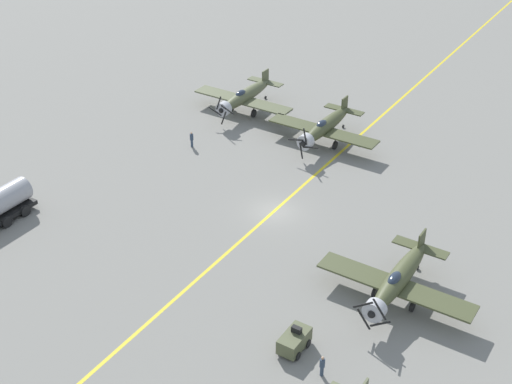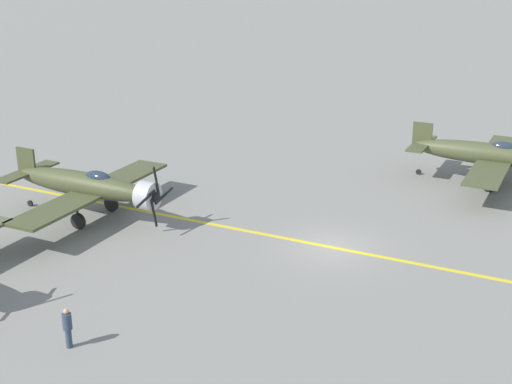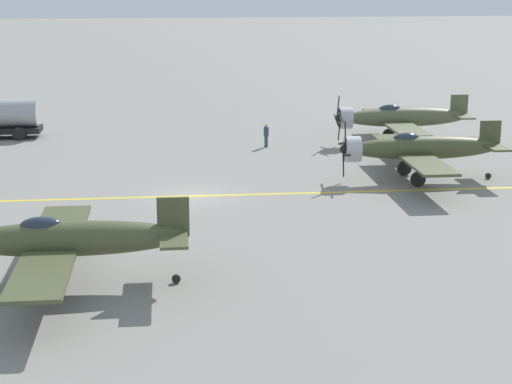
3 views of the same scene
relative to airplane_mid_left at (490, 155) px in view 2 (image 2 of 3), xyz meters
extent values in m
plane|color=gray|center=(14.05, -5.62, -2.01)|extent=(400.00, 400.00, 0.00)
cube|color=yellow|center=(14.05, -5.62, -2.01)|extent=(0.30, 160.00, 0.01)
ellipsoid|color=#464B2D|center=(0.00, -0.41, 0.04)|extent=(1.50, 9.50, 1.42)
ellipsoid|color=#232D3D|center=(0.00, 0.73, 0.60)|extent=(0.80, 1.70, 0.76)
cube|color=#464B2D|center=(0.00, 0.35, -0.30)|extent=(12.00, 2.10, 0.16)
cube|color=#464B2D|center=(0.00, -4.50, 0.19)|extent=(4.40, 1.10, 0.12)
cube|color=#464B2D|center=(0.00, -4.50, 0.84)|extent=(0.14, 1.30, 1.60)
cylinder|color=black|center=(-1.50, 0.35, -0.93)|extent=(0.14, 0.14, 1.26)
cylinder|color=black|center=(-1.50, 0.35, -1.56)|extent=(0.22, 0.90, 0.90)
cylinder|color=black|center=(1.50, 0.35, -0.93)|extent=(0.14, 0.14, 1.26)
cylinder|color=black|center=(1.50, 0.35, -1.56)|extent=(0.22, 0.90, 0.90)
cylinder|color=black|center=(0.00, -4.56, -1.83)|extent=(0.12, 0.36, 0.36)
ellipsoid|color=#454A2B|center=(16.39, -19.89, 0.04)|extent=(1.50, 9.50, 1.42)
cylinder|color=#B7B7BC|center=(16.39, -15.44, 0.04)|extent=(1.58, 0.90, 1.58)
ellipsoid|color=#232D3D|center=(16.39, -18.75, 0.60)|extent=(0.80, 1.70, 0.76)
cube|color=#454A2B|center=(16.39, -19.13, -0.30)|extent=(12.00, 2.10, 0.16)
cube|color=#454A2B|center=(16.39, -23.98, 0.19)|extent=(4.40, 1.10, 0.12)
cube|color=#454A2B|center=(16.39, -23.98, 0.84)|extent=(0.14, 1.30, 1.60)
sphere|color=black|center=(16.39, -14.94, 0.04)|extent=(0.56, 0.56, 0.56)
cube|color=black|center=(16.20, -14.94, 0.89)|extent=(0.51, 0.06, 1.74)
cube|color=black|center=(15.53, -14.94, -0.15)|extent=(1.74, 0.06, 0.51)
cube|color=black|center=(16.58, -14.94, -0.82)|extent=(0.51, 0.06, 1.74)
cube|color=black|center=(17.24, -14.94, 0.23)|extent=(1.74, 0.06, 0.51)
cylinder|color=black|center=(14.89, -19.13, -0.93)|extent=(0.14, 0.14, 1.26)
cylinder|color=black|center=(14.89, -19.13, -1.56)|extent=(0.22, 0.90, 0.90)
cylinder|color=black|center=(17.89, -19.13, -0.93)|extent=(0.14, 0.14, 1.26)
cylinder|color=black|center=(17.89, -19.13, -1.56)|extent=(0.22, 0.90, 0.90)
cylinder|color=black|center=(16.39, -24.04, -1.83)|extent=(0.12, 0.36, 0.36)
cylinder|color=#334256|center=(27.70, -11.53, -1.61)|extent=(0.25, 0.25, 0.81)
cylinder|color=#334256|center=(27.70, -11.53, -0.86)|extent=(0.37, 0.37, 0.68)
sphere|color=tan|center=(27.70, -11.53, -0.41)|extent=(0.22, 0.22, 0.22)
camera|label=1|loc=(-13.43, 40.32, 33.01)|focal=50.00mm
camera|label=2|loc=(46.36, 5.92, 13.30)|focal=50.00mm
camera|label=3|loc=(-33.24, -4.36, 10.36)|focal=60.00mm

